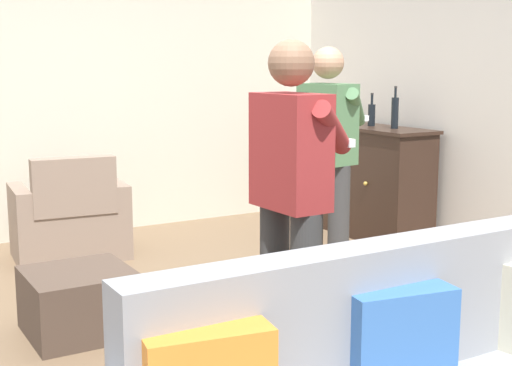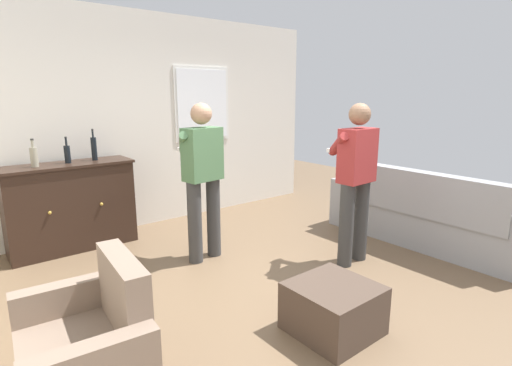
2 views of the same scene
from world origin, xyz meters
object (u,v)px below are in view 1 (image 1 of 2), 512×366
(sideboard_cabinet, at_px, (367,181))
(ottoman, at_px, (79,302))
(armchair, at_px, (70,223))
(bottle_spirits_clear, at_px, (395,112))
(person_standing_right, at_px, (292,196))
(bottle_liquor_amber, at_px, (372,114))
(bottle_wine_green, at_px, (345,111))
(person_standing_left, at_px, (328,155))

(sideboard_cabinet, xyz_separation_m, ottoman, (1.06, -3.00, -0.32))
(armchair, xyz_separation_m, bottle_spirits_clear, (0.91, 2.61, 0.86))
(sideboard_cabinet, relative_size, person_standing_right, 0.83)
(armchair, bearing_deg, ottoman, -14.48)
(armchair, distance_m, ottoman, 1.71)
(sideboard_cabinet, distance_m, person_standing_right, 3.20)
(armchair, height_order, ottoman, armchair)
(bottle_spirits_clear, relative_size, ottoman, 0.62)
(bottle_liquor_amber, bearing_deg, bottle_wine_green, -173.13)
(bottle_wine_green, bearing_deg, sideboard_cabinet, 4.12)
(armchair, bearing_deg, bottle_spirits_clear, 70.75)
(armchair, distance_m, bottle_liquor_amber, 2.79)
(ottoman, xyz_separation_m, person_standing_left, (-0.03, 1.80, 0.75))
(bottle_liquor_amber, height_order, bottle_spirits_clear, bottle_spirits_clear)
(armchair, bearing_deg, bottle_wine_green, 83.93)
(sideboard_cabinet, distance_m, bottle_spirits_clear, 0.72)
(bottle_liquor_amber, relative_size, ottoman, 0.50)
(armchair, xyz_separation_m, bottle_liquor_amber, (0.61, 2.60, 0.82))
(bottle_wine_green, xyz_separation_m, person_standing_right, (2.53, -2.25, -0.18))
(bottle_wine_green, height_order, ottoman, bottle_wine_green)
(armchair, relative_size, sideboard_cabinet, 0.67)
(armchair, bearing_deg, person_standing_left, 40.27)
(person_standing_right, bearing_deg, bottle_liquor_amber, 133.62)
(person_standing_left, bearing_deg, armchair, -139.73)
(bottle_liquor_amber, bearing_deg, ottoman, -71.06)
(armchair, height_order, bottle_spirits_clear, bottle_spirits_clear)
(bottle_spirits_clear, distance_m, person_standing_right, 2.99)
(bottle_wine_green, relative_size, bottle_liquor_amber, 1.02)
(bottle_spirits_clear, relative_size, person_standing_right, 0.22)
(armchair, distance_m, sideboard_cabinet, 2.65)
(bottle_wine_green, bearing_deg, person_standing_right, -41.72)
(bottle_liquor_amber, bearing_deg, person_standing_left, -50.42)
(armchair, distance_m, person_standing_left, 2.22)
(armchair, height_order, sideboard_cabinet, sideboard_cabinet)
(bottle_wine_green, distance_m, bottle_liquor_amber, 0.34)
(ottoman, bearing_deg, armchair, 165.52)
(sideboard_cabinet, height_order, bottle_spirits_clear, bottle_spirits_clear)
(armchair, xyz_separation_m, ottoman, (1.65, -0.43, -0.10))
(ottoman, bearing_deg, person_standing_left, 90.87)
(sideboard_cabinet, bearing_deg, bottle_liquor_amber, 38.86)
(bottle_wine_green, bearing_deg, ottoman, -65.19)
(sideboard_cabinet, distance_m, person_standing_left, 1.64)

